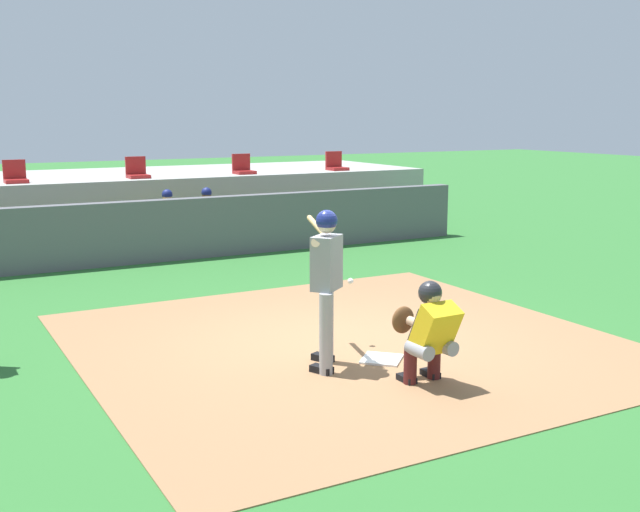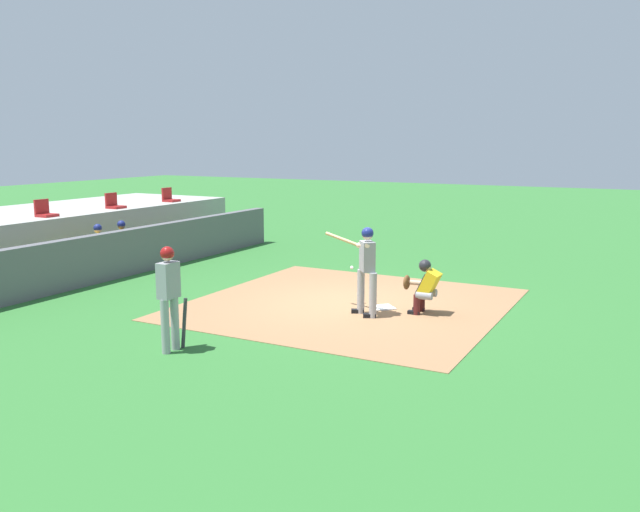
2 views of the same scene
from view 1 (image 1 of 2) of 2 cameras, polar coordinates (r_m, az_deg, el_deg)
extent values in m
plane|color=#2D6B2D|center=(9.71, 1.99, -6.48)|extent=(80.00, 80.00, 0.00)
cube|color=#936B47|center=(9.70, 1.99, -6.44)|extent=(6.40, 6.40, 0.01)
cube|color=white|center=(9.05, 4.59, -7.61)|extent=(0.62, 0.62, 0.02)
cylinder|color=#99999E|center=(8.43, 0.45, -5.84)|extent=(0.15, 0.15, 0.92)
cylinder|color=#99999E|center=(8.83, 0.52, -5.09)|extent=(0.15, 0.15, 0.92)
cube|color=gray|center=(8.45, 0.49, -0.50)|extent=(0.45, 0.42, 0.60)
sphere|color=beige|center=(8.38, 0.50, 2.39)|extent=(0.21, 0.21, 0.21)
sphere|color=navy|center=(8.38, 0.50, 2.63)|extent=(0.24, 0.24, 0.24)
cylinder|color=beige|center=(8.52, 0.25, 1.02)|extent=(0.48, 0.46, 0.18)
cylinder|color=beige|center=(8.67, 1.04, 1.19)|extent=(0.14, 0.26, 0.17)
cylinder|color=tan|center=(9.16, -0.03, 1.99)|extent=(0.22, 0.84, 0.24)
cube|color=black|center=(8.59, 0.12, -8.43)|extent=(0.22, 0.29, 0.09)
cube|color=black|center=(8.98, 0.20, -7.58)|extent=(0.22, 0.29, 0.09)
cylinder|color=gray|center=(8.09, 7.38, -6.93)|extent=(0.17, 0.32, 0.16)
cylinder|color=#4C1919|center=(8.27, 6.70, -8.06)|extent=(0.14, 0.14, 0.42)
cube|color=black|center=(8.37, 6.43, -9.05)|extent=(0.12, 0.24, 0.08)
cylinder|color=gray|center=(8.29, 9.14, -6.56)|extent=(0.17, 0.32, 0.16)
cylinder|color=#4C1919|center=(8.46, 8.45, -7.68)|extent=(0.14, 0.14, 0.42)
cube|color=black|center=(8.56, 8.16, -8.66)|extent=(0.12, 0.24, 0.08)
cube|color=gold|center=(8.09, 8.53, -5.34)|extent=(0.41, 0.45, 0.57)
cube|color=#2D2D33|center=(8.18, 8.00, -5.14)|extent=(0.39, 0.26, 0.45)
sphere|color=tan|center=(8.06, 8.24, -2.87)|extent=(0.21, 0.21, 0.21)
sphere|color=#232328|center=(8.07, 8.16, -2.71)|extent=(0.25, 0.25, 0.25)
cylinder|color=tan|center=(8.23, 7.33, -5.02)|extent=(0.11, 0.45, 0.10)
ellipsoid|color=brown|center=(8.38, 6.17, -4.72)|extent=(0.28, 0.13, 0.30)
sphere|color=white|center=(9.45, 2.28, -1.87)|extent=(0.07, 0.07, 0.07)
cube|color=#59595E|center=(15.40, -10.39, 1.98)|extent=(13.00, 0.30, 1.20)
cube|color=olive|center=(16.40, -11.45, 1.12)|extent=(11.80, 0.44, 0.45)
cylinder|color=#939399|center=(16.11, -11.37, 1.92)|extent=(0.15, 0.40, 0.15)
cylinder|color=#939399|center=(15.96, -11.12, 0.88)|extent=(0.13, 0.13, 0.45)
cube|color=maroon|center=(15.95, -11.04, 0.20)|extent=(0.11, 0.24, 0.08)
cylinder|color=#939399|center=(16.19, -10.49, 1.99)|extent=(0.15, 0.40, 0.15)
cylinder|color=#939399|center=(16.04, -10.24, 0.96)|extent=(0.13, 0.13, 0.45)
cube|color=maroon|center=(16.03, -10.16, 0.28)|extent=(0.11, 0.24, 0.08)
cube|color=gold|center=(16.32, -11.20, 2.99)|extent=(0.36, 0.22, 0.54)
sphere|color=tan|center=(16.28, -11.25, 4.35)|extent=(0.20, 0.20, 0.20)
sphere|color=navy|center=(16.27, -11.25, 4.49)|extent=(0.22, 0.22, 0.22)
cylinder|color=tan|center=(16.15, -11.71, 2.50)|extent=(0.09, 0.41, 0.22)
cylinder|color=tan|center=(16.26, -10.36, 2.60)|extent=(0.09, 0.41, 0.22)
cylinder|color=#939399|center=(16.38, -8.50, 2.15)|extent=(0.15, 0.40, 0.15)
cylinder|color=#939399|center=(16.24, -8.23, 1.13)|extent=(0.13, 0.13, 0.45)
cube|color=maroon|center=(16.22, -8.15, 0.46)|extent=(0.11, 0.24, 0.08)
cylinder|color=#939399|center=(16.47, -7.65, 2.21)|extent=(0.15, 0.40, 0.15)
cylinder|color=#939399|center=(16.33, -7.37, 1.20)|extent=(0.13, 0.13, 0.45)
cube|color=maroon|center=(16.31, -7.29, 0.54)|extent=(0.11, 0.24, 0.08)
cube|color=gold|center=(16.60, -8.36, 3.20)|extent=(0.36, 0.22, 0.54)
sphere|color=brown|center=(16.55, -8.40, 4.53)|extent=(0.20, 0.20, 0.20)
sphere|color=navy|center=(16.55, -8.40, 4.67)|extent=(0.22, 0.22, 0.22)
cylinder|color=brown|center=(16.41, -8.84, 2.72)|extent=(0.09, 0.41, 0.22)
cylinder|color=brown|center=(16.55, -7.53, 2.82)|extent=(0.09, 0.41, 0.22)
cube|color=#9E9E99|center=(19.59, -14.47, 3.90)|extent=(15.00, 4.40, 1.40)
cube|color=#A51E1E|center=(17.47, -21.57, 5.18)|extent=(0.46, 0.46, 0.08)
cube|color=#A51E1E|center=(17.65, -21.71, 6.00)|extent=(0.46, 0.06, 0.40)
cube|color=#A51E1E|center=(17.98, -13.30, 5.76)|extent=(0.46, 0.46, 0.08)
cube|color=#A51E1E|center=(18.15, -13.51, 6.55)|extent=(0.46, 0.06, 0.40)
cube|color=#A51E1E|center=(18.83, -5.62, 6.19)|extent=(0.46, 0.46, 0.08)
cube|color=#A51E1E|center=(19.00, -5.87, 6.94)|extent=(0.46, 0.06, 0.40)
cube|color=#A51E1E|center=(19.99, 1.30, 6.48)|extent=(0.46, 0.46, 0.08)
cube|color=#A51E1E|center=(20.14, 1.02, 7.19)|extent=(0.46, 0.06, 0.40)
camera|label=2|loc=(8.04, -104.28, 2.16)|focal=36.87mm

